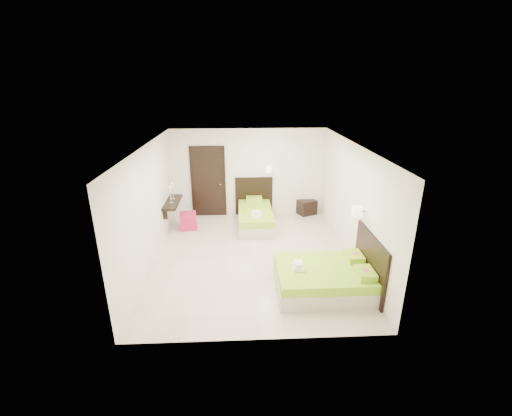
{
  "coord_description": "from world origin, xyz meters",
  "views": [
    {
      "loc": [
        -0.26,
        -7.11,
        3.87
      ],
      "look_at": [
        0.1,
        0.3,
        1.1
      ],
      "focal_mm": 24.0,
      "sensor_mm": 36.0,
      "label": 1
    }
  ],
  "objects_px": {
    "bed_double": "(327,277)",
    "ottoman": "(188,221)",
    "bed_single": "(255,215)",
    "nightstand": "(306,207)"
  },
  "relations": [
    {
      "from": "bed_single",
      "to": "bed_double",
      "type": "height_order",
      "value": "bed_single"
    },
    {
      "from": "bed_single",
      "to": "bed_double",
      "type": "distance_m",
      "value": 3.53
    },
    {
      "from": "bed_single",
      "to": "ottoman",
      "type": "relative_size",
      "value": 4.22
    },
    {
      "from": "bed_double",
      "to": "nightstand",
      "type": "height_order",
      "value": "bed_double"
    },
    {
      "from": "bed_single",
      "to": "nightstand",
      "type": "height_order",
      "value": "bed_single"
    },
    {
      "from": "bed_double",
      "to": "ottoman",
      "type": "distance_m",
      "value": 4.42
    },
    {
      "from": "bed_single",
      "to": "nightstand",
      "type": "relative_size",
      "value": 3.7
    },
    {
      "from": "bed_double",
      "to": "ottoman",
      "type": "xyz_separation_m",
      "value": [
        -3.12,
        3.13,
        -0.05
      ]
    },
    {
      "from": "bed_single",
      "to": "ottoman",
      "type": "xyz_separation_m",
      "value": [
        -1.86,
        -0.18,
        -0.06
      ]
    },
    {
      "from": "nightstand",
      "to": "ottoman",
      "type": "relative_size",
      "value": 1.14
    }
  ]
}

